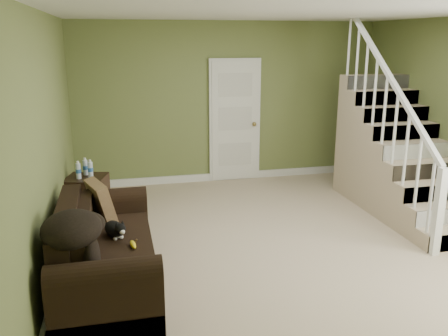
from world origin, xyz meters
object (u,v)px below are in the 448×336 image
cat (114,230)px  banana (133,245)px  sofa (103,256)px  side_table (87,198)px

cat → banana: (0.17, -0.27, -0.06)m
cat → sofa: bearing=-156.1°
banana → sofa: bearing=146.1°
side_table → cat: size_ratio=1.92×
sofa → banana: (0.29, -0.14, 0.15)m
sofa → side_table: side_table is taller
sofa → side_table: size_ratio=2.51×
side_table → cat: bearing=-78.4°
cat → banana: bearing=-81.1°
sofa → cat: (0.12, 0.13, 0.21)m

